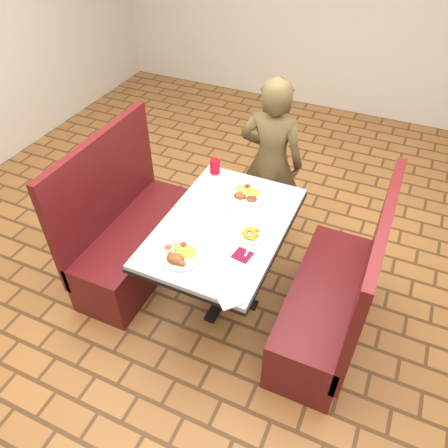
{
  "coord_description": "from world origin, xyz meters",
  "views": [
    {
      "loc": [
        0.9,
        -2.0,
        2.69
      ],
      "look_at": [
        0.0,
        0.0,
        0.75
      ],
      "focal_mm": 35.0,
      "sensor_mm": 36.0,
      "label": 1
    }
  ],
  "objects_px": {
    "booth_bench_right": "(331,302)",
    "diner_person": "(271,163)",
    "far_dinner_plate": "(247,193)",
    "dining_table": "(224,235)",
    "booth_bench_left": "(132,236)",
    "plantain_plate": "(250,234)",
    "near_dinner_plate": "(180,253)",
    "red_tumbler": "(215,166)"
  },
  "relations": [
    {
      "from": "red_tumbler",
      "to": "plantain_plate",
      "type": "bearing_deg",
      "value": -47.13
    },
    {
      "from": "booth_bench_right",
      "to": "booth_bench_left",
      "type": "bearing_deg",
      "value": 180.0
    },
    {
      "from": "diner_person",
      "to": "dining_table",
      "type": "bearing_deg",
      "value": 85.38
    },
    {
      "from": "booth_bench_left",
      "to": "far_dinner_plate",
      "type": "xyz_separation_m",
      "value": [
        0.82,
        0.35,
        0.45
      ]
    },
    {
      "from": "booth_bench_right",
      "to": "diner_person",
      "type": "distance_m",
      "value": 1.23
    },
    {
      "from": "dining_table",
      "to": "booth_bench_right",
      "type": "relative_size",
      "value": 1.01
    },
    {
      "from": "near_dinner_plate",
      "to": "far_dinner_plate",
      "type": "bearing_deg",
      "value": 79.24
    },
    {
      "from": "red_tumbler",
      "to": "near_dinner_plate",
      "type": "bearing_deg",
      "value": -78.13
    },
    {
      "from": "near_dinner_plate",
      "to": "far_dinner_plate",
      "type": "xyz_separation_m",
      "value": [
        0.14,
        0.74,
        -0.0
      ]
    },
    {
      "from": "diner_person",
      "to": "red_tumbler",
      "type": "xyz_separation_m",
      "value": [
        -0.33,
        -0.35,
        0.09
      ]
    },
    {
      "from": "booth_bench_left",
      "to": "near_dinner_plate",
      "type": "bearing_deg",
      "value": -29.85
    },
    {
      "from": "booth_bench_left",
      "to": "booth_bench_right",
      "type": "relative_size",
      "value": 1.0
    },
    {
      "from": "booth_bench_left",
      "to": "plantain_plate",
      "type": "xyz_separation_m",
      "value": [
        1.0,
        -0.03,
        0.43
      ]
    },
    {
      "from": "booth_bench_right",
      "to": "dining_table",
      "type": "bearing_deg",
      "value": 180.0
    },
    {
      "from": "diner_person",
      "to": "plantain_plate",
      "type": "distance_m",
      "value": 0.93
    },
    {
      "from": "dining_table",
      "to": "plantain_plate",
      "type": "distance_m",
      "value": 0.23
    },
    {
      "from": "dining_table",
      "to": "booth_bench_left",
      "type": "height_order",
      "value": "booth_bench_left"
    },
    {
      "from": "plantain_plate",
      "to": "near_dinner_plate",
      "type": "bearing_deg",
      "value": -132.16
    },
    {
      "from": "far_dinner_plate",
      "to": "plantain_plate",
      "type": "height_order",
      "value": "far_dinner_plate"
    },
    {
      "from": "booth_bench_left",
      "to": "booth_bench_right",
      "type": "xyz_separation_m",
      "value": [
        1.6,
        0.0,
        0.0
      ]
    },
    {
      "from": "far_dinner_plate",
      "to": "booth_bench_right",
      "type": "bearing_deg",
      "value": -24.27
    },
    {
      "from": "far_dinner_plate",
      "to": "red_tumbler",
      "type": "height_order",
      "value": "red_tumbler"
    },
    {
      "from": "booth_bench_right",
      "to": "far_dinner_plate",
      "type": "xyz_separation_m",
      "value": [
        -0.78,
        0.35,
        0.45
      ]
    },
    {
      "from": "booth_bench_right",
      "to": "near_dinner_plate",
      "type": "distance_m",
      "value": 1.09
    },
    {
      "from": "far_dinner_plate",
      "to": "diner_person",
      "type": "bearing_deg",
      "value": 89.74
    },
    {
      "from": "far_dinner_plate",
      "to": "red_tumbler",
      "type": "distance_m",
      "value": 0.38
    },
    {
      "from": "far_dinner_plate",
      "to": "near_dinner_plate",
      "type": "bearing_deg",
      "value": -100.76
    },
    {
      "from": "dining_table",
      "to": "red_tumbler",
      "type": "relative_size",
      "value": 10.76
    },
    {
      "from": "booth_bench_right",
      "to": "far_dinner_plate",
      "type": "height_order",
      "value": "booth_bench_right"
    },
    {
      "from": "dining_table",
      "to": "far_dinner_plate",
      "type": "distance_m",
      "value": 0.37
    },
    {
      "from": "booth_bench_left",
      "to": "near_dinner_plate",
      "type": "relative_size",
      "value": 4.51
    },
    {
      "from": "plantain_plate",
      "to": "booth_bench_left",
      "type": "bearing_deg",
      "value": 178.17
    },
    {
      "from": "diner_person",
      "to": "far_dinner_plate",
      "type": "distance_m",
      "value": 0.53
    },
    {
      "from": "booth_bench_left",
      "to": "diner_person",
      "type": "xyz_separation_m",
      "value": [
        0.82,
        0.88,
        0.39
      ]
    },
    {
      "from": "booth_bench_left",
      "to": "far_dinner_plate",
      "type": "bearing_deg",
      "value": 23.22
    },
    {
      "from": "booth_bench_left",
      "to": "plantain_plate",
      "type": "bearing_deg",
      "value": -1.83
    },
    {
      "from": "near_dinner_plate",
      "to": "plantain_plate",
      "type": "distance_m",
      "value": 0.48
    },
    {
      "from": "booth_bench_left",
      "to": "plantain_plate",
      "type": "distance_m",
      "value": 1.09
    },
    {
      "from": "booth_bench_right",
      "to": "near_dinner_plate",
      "type": "height_order",
      "value": "booth_bench_right"
    },
    {
      "from": "diner_person",
      "to": "near_dinner_plate",
      "type": "relative_size",
      "value": 5.4
    },
    {
      "from": "booth_bench_left",
      "to": "far_dinner_plate",
      "type": "height_order",
      "value": "booth_bench_left"
    },
    {
      "from": "diner_person",
      "to": "red_tumbler",
      "type": "distance_m",
      "value": 0.49
    }
  ]
}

